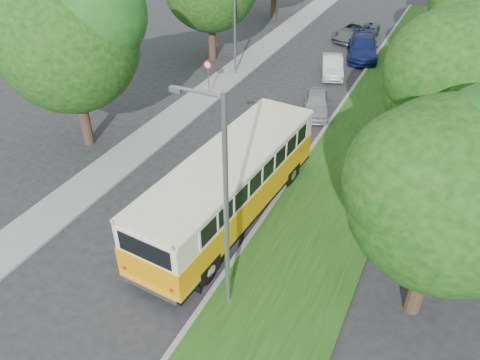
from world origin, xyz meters
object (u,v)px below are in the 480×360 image
at_px(vintage_bus, 230,187).
at_px(car_silver, 316,103).
at_px(car_white, 332,66).
at_px(lamppost_far, 233,15).
at_px(car_blue, 363,47).
at_px(lamppost_near, 223,203).
at_px(car_grey, 356,31).

bearing_deg(vintage_bus, car_silver, 93.34).
bearing_deg(vintage_bus, car_white, 96.55).
xyz_separation_m(lamppost_far, vintage_bus, (6.95, -14.29, -2.50)).
bearing_deg(car_blue, car_silver, -105.32).
height_order(lamppost_near, car_silver, lamppost_near).
bearing_deg(car_blue, car_grey, 97.50).
height_order(lamppost_far, car_white, lamppost_far).
xyz_separation_m(lamppost_far, car_silver, (7.13, -3.19, -3.46)).
distance_m(lamppost_near, car_white, 21.93).
distance_m(lamppost_far, car_blue, 10.91).
distance_m(lamppost_near, car_silver, 15.85).
bearing_deg(lamppost_near, lamppost_far, 115.71).
height_order(car_white, car_blue, car_blue).
distance_m(vintage_bus, car_white, 17.27).
bearing_deg(car_grey, lamppost_near, -70.41).
height_order(lamppost_far, car_blue, lamppost_far).
bearing_deg(lamppost_near, car_blue, 93.46).
bearing_deg(lamppost_far, car_white, 25.20).
distance_m(car_silver, car_blue, 10.55).
height_order(car_silver, car_white, same).
height_order(car_white, car_grey, car_grey).
bearing_deg(lamppost_far, lamppost_near, -64.29).
bearing_deg(car_grey, car_blue, -54.69).
distance_m(car_silver, car_grey, 14.44).
distance_m(car_white, car_grey, 8.26).
bearing_deg(car_silver, lamppost_near, -101.15).
distance_m(lamppost_near, vintage_bus, 5.40).
xyz_separation_m(car_silver, car_blue, (0.22, 10.54, 0.12)).
xyz_separation_m(car_white, car_grey, (-0.44, 8.25, 0.05)).
distance_m(lamppost_far, car_white, 7.74).
relative_size(lamppost_near, lamppost_far, 1.07).
relative_size(lamppost_near, car_white, 2.02).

